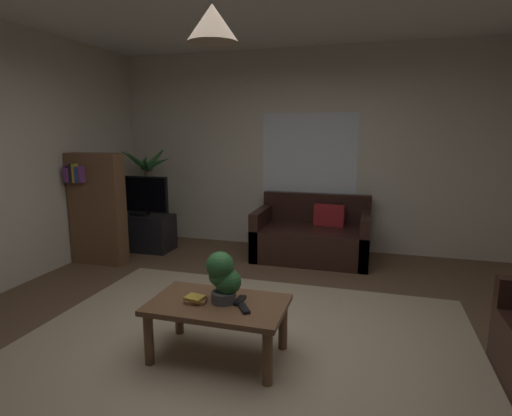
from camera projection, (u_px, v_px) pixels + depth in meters
floor at (246, 345)px, 3.25m from camera, size 5.54×5.74×0.02m
rug at (238, 357)px, 3.06m from camera, size 3.60×3.16×0.01m
wall_back at (307, 151)px, 5.73m from camera, size 5.66×0.06×2.77m
window_pane at (309, 157)px, 5.70m from camera, size 1.32×0.01×1.20m
couch_under_window at (312, 238)px, 5.39m from camera, size 1.47×0.86×0.82m
coffee_table at (218, 311)px, 3.02m from camera, size 1.00×0.60×0.43m
book_on_table_0 at (196, 301)px, 3.00m from camera, size 0.16×0.14×0.02m
book_on_table_1 at (195, 298)px, 2.99m from camera, size 0.15×0.13×0.02m
remote_on_table_0 at (244, 308)px, 2.88m from camera, size 0.13×0.16×0.02m
remote_on_table_1 at (240, 300)px, 3.01m from camera, size 0.05×0.16×0.02m
potted_plant_on_table at (223, 276)px, 2.99m from camera, size 0.25×0.22×0.38m
tv_stand at (141, 232)px, 5.81m from camera, size 0.90×0.44×0.50m
tv at (138, 195)px, 5.69m from camera, size 0.89×0.16×0.55m
potted_palm_corner at (148, 198)px, 6.21m from camera, size 0.86×0.81×1.49m
bookshelf_corner at (97, 208)px, 5.12m from camera, size 0.70×0.31×1.40m
pendant_lamp at (212, 23)px, 2.64m from camera, size 0.34×0.34×0.54m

